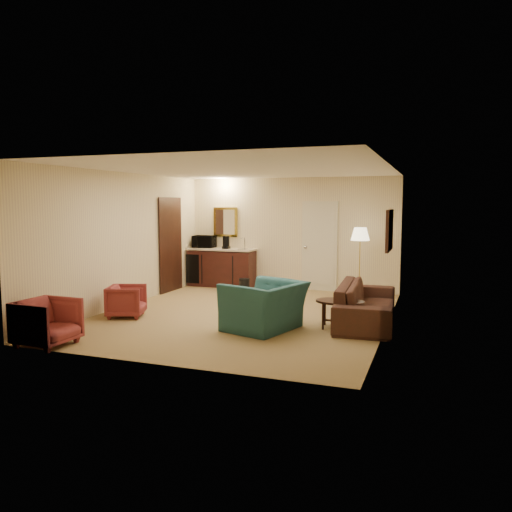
{
  "coord_description": "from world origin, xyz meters",
  "views": [
    {
      "loc": [
        3.21,
        -8.27,
        2.0
      ],
      "look_at": [
        0.04,
        0.5,
        1.02
      ],
      "focal_mm": 35.0,
      "sensor_mm": 36.0,
      "label": 1
    }
  ],
  "objects_px": {
    "rose_chair_near": "(127,299)",
    "rose_chair_far": "(47,320)",
    "wetbar_cabinet": "(222,267)",
    "coffee_maker": "(226,242)",
    "floor_lamp": "(360,262)",
    "coffee_table": "(340,314)",
    "sofa": "(367,297)",
    "teal_armchair": "(265,298)",
    "microwave": "(204,240)",
    "waste_bin": "(244,285)"
  },
  "relations": [
    {
      "from": "sofa",
      "to": "teal_armchair",
      "type": "distance_m",
      "value": 1.78
    },
    {
      "from": "rose_chair_near",
      "to": "rose_chair_far",
      "type": "distance_m",
      "value": 1.92
    },
    {
      "from": "waste_bin",
      "to": "rose_chair_near",
      "type": "bearing_deg",
      "value": -108.95
    },
    {
      "from": "waste_bin",
      "to": "coffee_maker",
      "type": "bearing_deg",
      "value": 142.14
    },
    {
      "from": "rose_chair_near",
      "to": "microwave",
      "type": "bearing_deg",
      "value": -16.16
    },
    {
      "from": "teal_armchair",
      "to": "waste_bin",
      "type": "bearing_deg",
      "value": -136.61
    },
    {
      "from": "microwave",
      "to": "waste_bin",
      "type": "bearing_deg",
      "value": -29.44
    },
    {
      "from": "wetbar_cabinet",
      "to": "floor_lamp",
      "type": "bearing_deg",
      "value": -5.46
    },
    {
      "from": "rose_chair_near",
      "to": "waste_bin",
      "type": "distance_m",
      "value": 3.23
    },
    {
      "from": "rose_chair_far",
      "to": "coffee_table",
      "type": "xyz_separation_m",
      "value": [
        3.7,
        2.4,
        -0.14
      ]
    },
    {
      "from": "rose_chair_near",
      "to": "coffee_maker",
      "type": "relative_size",
      "value": 2.04
    },
    {
      "from": "rose_chair_far",
      "to": "floor_lamp",
      "type": "height_order",
      "value": "floor_lamp"
    },
    {
      "from": "coffee_table",
      "to": "microwave",
      "type": "xyz_separation_m",
      "value": [
        -3.95,
        3.19,
        0.87
      ]
    },
    {
      "from": "sofa",
      "to": "rose_chair_near",
      "type": "xyz_separation_m",
      "value": [
        -4.05,
        -1.0,
        -0.13
      ]
    },
    {
      "from": "floor_lamp",
      "to": "coffee_maker",
      "type": "height_order",
      "value": "floor_lamp"
    },
    {
      "from": "coffee_table",
      "to": "floor_lamp",
      "type": "distance_m",
      "value": 2.85
    },
    {
      "from": "rose_chair_far",
      "to": "waste_bin",
      "type": "xyz_separation_m",
      "value": [
        1.05,
        4.97,
        -0.22
      ]
    },
    {
      "from": "microwave",
      "to": "coffee_maker",
      "type": "bearing_deg",
      "value": -13.07
    },
    {
      "from": "rose_chair_near",
      "to": "rose_chair_far",
      "type": "relative_size",
      "value": 0.85
    },
    {
      "from": "sofa",
      "to": "microwave",
      "type": "distance_m",
      "value": 5.11
    },
    {
      "from": "waste_bin",
      "to": "microwave",
      "type": "distance_m",
      "value": 1.72
    },
    {
      "from": "coffee_table",
      "to": "rose_chair_far",
      "type": "bearing_deg",
      "value": -147.02
    },
    {
      "from": "coffee_table",
      "to": "floor_lamp",
      "type": "bearing_deg",
      "value": 92.05
    },
    {
      "from": "coffee_table",
      "to": "sofa",
      "type": "bearing_deg",
      "value": 56.0
    },
    {
      "from": "wetbar_cabinet",
      "to": "coffee_maker",
      "type": "xyz_separation_m",
      "value": [
        0.13,
        -0.03,
        0.61
      ]
    },
    {
      "from": "waste_bin",
      "to": "microwave",
      "type": "xyz_separation_m",
      "value": [
        -1.3,
        0.62,
        0.95
      ]
    },
    {
      "from": "rose_chair_near",
      "to": "coffee_table",
      "type": "bearing_deg",
      "value": -102.65
    },
    {
      "from": "coffee_maker",
      "to": "floor_lamp",
      "type": "bearing_deg",
      "value": -22.64
    },
    {
      "from": "teal_armchair",
      "to": "waste_bin",
      "type": "relative_size",
      "value": 3.86
    },
    {
      "from": "wetbar_cabinet",
      "to": "rose_chair_near",
      "type": "bearing_deg",
      "value": -93.97
    },
    {
      "from": "wetbar_cabinet",
      "to": "rose_chair_far",
      "type": "distance_m",
      "value": 5.53
    },
    {
      "from": "wetbar_cabinet",
      "to": "floor_lamp",
      "type": "xyz_separation_m",
      "value": [
        3.35,
        -0.32,
        0.29
      ]
    },
    {
      "from": "waste_bin",
      "to": "coffee_table",
      "type": "bearing_deg",
      "value": -44.14
    },
    {
      "from": "rose_chair_far",
      "to": "microwave",
      "type": "xyz_separation_m",
      "value": [
        -0.25,
        5.59,
        0.73
      ]
    },
    {
      "from": "waste_bin",
      "to": "microwave",
      "type": "relative_size",
      "value": 0.57
    },
    {
      "from": "teal_armchair",
      "to": "floor_lamp",
      "type": "distance_m",
      "value": 3.46
    },
    {
      "from": "rose_chair_far",
      "to": "floor_lamp",
      "type": "distance_m",
      "value": 6.34
    },
    {
      "from": "wetbar_cabinet",
      "to": "teal_armchair",
      "type": "relative_size",
      "value": 1.4
    },
    {
      "from": "wetbar_cabinet",
      "to": "rose_chair_far",
      "type": "height_order",
      "value": "wetbar_cabinet"
    },
    {
      "from": "waste_bin",
      "to": "floor_lamp",
      "type": "bearing_deg",
      "value": 5.07
    },
    {
      "from": "coffee_table",
      "to": "floor_lamp",
      "type": "xyz_separation_m",
      "value": [
        -0.1,
        2.8,
        0.52
      ]
    },
    {
      "from": "sofa",
      "to": "floor_lamp",
      "type": "bearing_deg",
      "value": 7.5
    },
    {
      "from": "rose_chair_near",
      "to": "waste_bin",
      "type": "bearing_deg",
      "value": -39.0
    },
    {
      "from": "floor_lamp",
      "to": "coffee_table",
      "type": "bearing_deg",
      "value": -87.95
    },
    {
      "from": "sofa",
      "to": "waste_bin",
      "type": "height_order",
      "value": "sofa"
    },
    {
      "from": "wetbar_cabinet",
      "to": "coffee_maker",
      "type": "relative_size",
      "value": 5.35
    },
    {
      "from": "coffee_table",
      "to": "coffee_maker",
      "type": "distance_m",
      "value": 4.61
    },
    {
      "from": "coffee_table",
      "to": "wetbar_cabinet",
      "type": "bearing_deg",
      "value": 137.88
    },
    {
      "from": "teal_armchair",
      "to": "coffee_table",
      "type": "bearing_deg",
      "value": 131.03
    },
    {
      "from": "rose_chair_near",
      "to": "microwave",
      "type": "height_order",
      "value": "microwave"
    }
  ]
}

